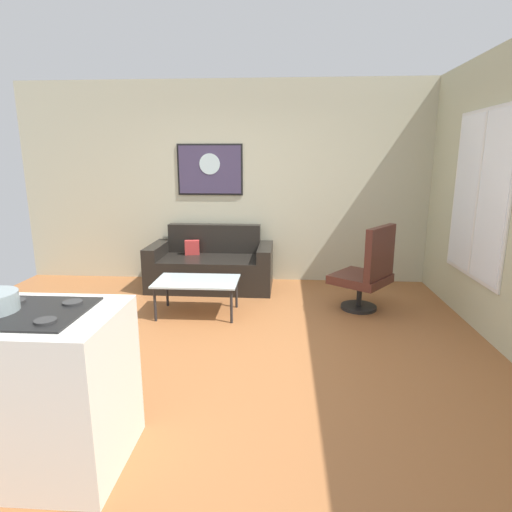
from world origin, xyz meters
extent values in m
cube|color=#985C32|center=(0.00, 0.00, -0.02)|extent=(6.40, 6.40, 0.04)
cube|color=#B7B497|center=(0.00, 2.42, 1.40)|extent=(6.40, 0.05, 2.80)
cube|color=black|center=(-0.40, 1.93, 0.22)|extent=(1.32, 0.83, 0.43)
cube|color=black|center=(-0.40, 2.26, 0.63)|extent=(1.31, 0.17, 0.40)
cube|color=black|center=(-1.15, 1.94, 0.30)|extent=(0.19, 0.82, 0.60)
cube|color=black|center=(0.34, 1.92, 0.30)|extent=(0.19, 0.82, 0.60)
cube|color=#B2312F|center=(-0.69, 2.08, 0.53)|extent=(0.22, 0.14, 0.20)
cube|color=silver|center=(-0.39, 0.92, 0.39)|extent=(0.93, 0.58, 0.02)
cylinder|color=#232326|center=(-0.81, 0.68, 0.19)|extent=(0.03, 0.03, 0.38)
cylinder|color=#232326|center=(0.03, 0.68, 0.19)|extent=(0.03, 0.03, 0.38)
cylinder|color=#232326|center=(-0.81, 1.17, 0.19)|extent=(0.03, 0.03, 0.38)
cylinder|color=#232326|center=(0.03, 1.17, 0.19)|extent=(0.03, 0.03, 0.38)
cylinder|color=black|center=(1.49, 1.21, 0.02)|extent=(0.42, 0.42, 0.04)
cylinder|color=black|center=(1.49, 1.21, 0.21)|extent=(0.06, 0.06, 0.34)
cube|color=#4B231B|center=(1.49, 1.21, 0.37)|extent=(0.82, 0.82, 0.10)
cube|color=#4B231B|center=(1.67, 1.08, 0.72)|extent=(0.43, 0.52, 0.59)
cube|color=black|center=(-0.79, -1.52, 0.93)|extent=(0.60, 0.52, 0.01)
cylinder|color=#2D2D2D|center=(-0.62, -1.66, 0.94)|extent=(0.11, 0.11, 0.01)
cylinder|color=#2D2D2D|center=(-0.96, -1.38, 0.94)|extent=(0.11, 0.11, 0.01)
cylinder|color=#2D2D2D|center=(-0.62, -1.38, 0.94)|extent=(0.11, 0.11, 0.01)
cube|color=black|center=(-0.46, 2.39, 1.59)|extent=(0.92, 0.01, 0.71)
cube|color=#3F3552|center=(-0.46, 2.38, 1.59)|extent=(0.87, 0.02, 0.66)
cylinder|color=silver|center=(-0.46, 2.37, 1.67)|extent=(0.29, 0.01, 0.29)
cube|color=silver|center=(2.59, 0.90, 1.37)|extent=(0.02, 1.26, 1.73)
cube|color=white|center=(2.58, 0.90, 1.37)|extent=(0.01, 1.18, 1.65)
cube|color=silver|center=(2.58, 0.90, 1.37)|extent=(0.01, 0.04, 1.65)
camera|label=1|loc=(0.58, -3.59, 1.75)|focal=29.46mm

